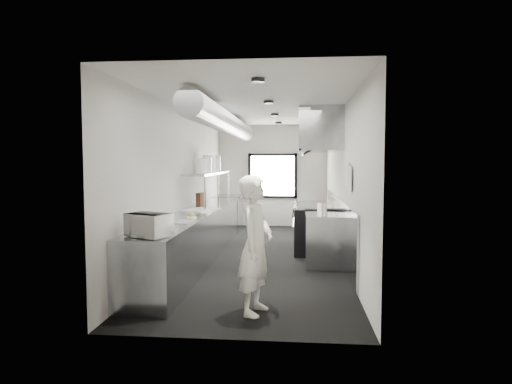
% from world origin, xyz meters
% --- Properties ---
extents(floor, '(3.00, 8.00, 0.01)m').
position_xyz_m(floor, '(0.00, 0.00, 0.00)').
color(floor, black).
rests_on(floor, ground).
extents(ceiling, '(3.00, 8.00, 0.01)m').
position_xyz_m(ceiling, '(0.00, 0.00, 2.80)').
color(ceiling, beige).
rests_on(ceiling, wall_back).
extents(wall_back, '(3.00, 0.02, 2.80)m').
position_xyz_m(wall_back, '(0.00, 4.00, 1.40)').
color(wall_back, '#BCB8B2').
rests_on(wall_back, floor).
extents(wall_front, '(3.00, 0.02, 2.80)m').
position_xyz_m(wall_front, '(0.00, -4.00, 1.40)').
color(wall_front, '#BCB8B2').
rests_on(wall_front, floor).
extents(wall_left, '(0.02, 8.00, 2.80)m').
position_xyz_m(wall_left, '(-1.50, 0.00, 1.40)').
color(wall_left, '#BCB8B2').
rests_on(wall_left, floor).
extents(wall_right, '(0.02, 8.00, 2.80)m').
position_xyz_m(wall_right, '(1.50, 0.00, 1.40)').
color(wall_right, '#BCB8B2').
rests_on(wall_right, floor).
extents(wall_cladding, '(0.03, 5.50, 1.10)m').
position_xyz_m(wall_cladding, '(1.48, 0.30, 0.55)').
color(wall_cladding, gray).
rests_on(wall_cladding, wall_right).
extents(hvac_duct, '(0.40, 6.40, 0.40)m').
position_xyz_m(hvac_duct, '(-0.70, 0.40, 2.55)').
color(hvac_duct, gray).
rests_on(hvac_duct, ceiling).
extents(service_window, '(1.36, 0.05, 1.25)m').
position_xyz_m(service_window, '(0.00, 3.96, 1.40)').
color(service_window, white).
rests_on(service_window, wall_back).
extents(exhaust_hood, '(0.81, 2.20, 0.88)m').
position_xyz_m(exhaust_hood, '(1.10, 0.70, 2.39)').
color(exhaust_hood, gray).
rests_on(exhaust_hood, ceiling).
extents(prep_counter, '(0.70, 6.00, 0.90)m').
position_xyz_m(prep_counter, '(-1.15, -0.50, 0.45)').
color(prep_counter, gray).
rests_on(prep_counter, floor).
extents(pass_shelf, '(0.45, 3.00, 0.68)m').
position_xyz_m(pass_shelf, '(-1.19, 1.00, 1.54)').
color(pass_shelf, gray).
rests_on(pass_shelf, prep_counter).
extents(range, '(0.88, 1.60, 0.94)m').
position_xyz_m(range, '(1.04, 0.70, 0.47)').
color(range, black).
rests_on(range, floor).
extents(bottle_station, '(0.65, 0.80, 0.90)m').
position_xyz_m(bottle_station, '(1.15, -0.70, 0.45)').
color(bottle_station, gray).
rests_on(bottle_station, floor).
extents(far_work_table, '(0.70, 1.20, 0.90)m').
position_xyz_m(far_work_table, '(-1.15, 3.20, 0.45)').
color(far_work_table, gray).
rests_on(far_work_table, floor).
extents(notice_sheet_a, '(0.02, 0.28, 0.38)m').
position_xyz_m(notice_sheet_a, '(1.47, -1.20, 1.60)').
color(notice_sheet_a, silver).
rests_on(notice_sheet_a, wall_right).
extents(notice_sheet_b, '(0.02, 0.28, 0.38)m').
position_xyz_m(notice_sheet_b, '(1.47, -1.55, 1.55)').
color(notice_sheet_b, silver).
rests_on(notice_sheet_b, wall_right).
extents(line_cook, '(0.53, 0.68, 1.64)m').
position_xyz_m(line_cook, '(0.19, -3.17, 0.82)').
color(line_cook, silver).
rests_on(line_cook, floor).
extents(microwave, '(0.58, 0.52, 0.28)m').
position_xyz_m(microwave, '(-1.11, -3.18, 1.04)').
color(microwave, white).
rests_on(microwave, prep_counter).
extents(deli_tub_a, '(0.20, 0.20, 0.11)m').
position_xyz_m(deli_tub_a, '(-1.28, -2.57, 0.96)').
color(deli_tub_a, beige).
rests_on(deli_tub_a, prep_counter).
extents(deli_tub_b, '(0.16, 0.16, 0.10)m').
position_xyz_m(deli_tub_b, '(-1.28, -2.31, 0.95)').
color(deli_tub_b, beige).
rests_on(deli_tub_b, prep_counter).
extents(newspaper, '(0.32, 0.40, 0.01)m').
position_xyz_m(newspaper, '(-1.05, -1.90, 0.90)').
color(newspaper, beige).
rests_on(newspaper, prep_counter).
extents(small_plate, '(0.24, 0.24, 0.01)m').
position_xyz_m(small_plate, '(-1.02, -1.39, 0.91)').
color(small_plate, white).
rests_on(small_plate, prep_counter).
extents(pastry, '(0.09, 0.09, 0.09)m').
position_xyz_m(pastry, '(-1.02, -1.39, 0.96)').
color(pastry, tan).
rests_on(pastry, small_plate).
extents(cutting_board, '(0.72, 0.81, 0.02)m').
position_xyz_m(cutting_board, '(-1.10, -0.31, 0.91)').
color(cutting_board, white).
rests_on(cutting_board, prep_counter).
extents(knife_block, '(0.17, 0.26, 0.26)m').
position_xyz_m(knife_block, '(-1.29, 0.63, 1.03)').
color(knife_block, '#57301E').
rests_on(knife_block, prep_counter).
extents(plate_stack_a, '(0.30, 0.30, 0.28)m').
position_xyz_m(plate_stack_a, '(-1.19, 0.19, 1.71)').
color(plate_stack_a, white).
rests_on(plate_stack_a, pass_shelf).
extents(plate_stack_b, '(0.30, 0.30, 0.31)m').
position_xyz_m(plate_stack_b, '(-1.22, 0.81, 1.72)').
color(plate_stack_b, white).
rests_on(plate_stack_b, pass_shelf).
extents(plate_stack_c, '(0.30, 0.30, 0.37)m').
position_xyz_m(plate_stack_c, '(-1.23, 1.16, 1.76)').
color(plate_stack_c, white).
rests_on(plate_stack_c, pass_shelf).
extents(plate_stack_d, '(0.29, 0.29, 0.37)m').
position_xyz_m(plate_stack_d, '(-1.18, 1.66, 1.76)').
color(plate_stack_d, white).
rests_on(plate_stack_d, pass_shelf).
extents(squeeze_bottle_a, '(0.08, 0.08, 0.19)m').
position_xyz_m(squeeze_bottle_a, '(1.08, -0.99, 1.00)').
color(squeeze_bottle_a, white).
rests_on(squeeze_bottle_a, bottle_station).
extents(squeeze_bottle_b, '(0.07, 0.07, 0.19)m').
position_xyz_m(squeeze_bottle_b, '(1.14, -0.87, 0.99)').
color(squeeze_bottle_b, white).
rests_on(squeeze_bottle_b, bottle_station).
extents(squeeze_bottle_c, '(0.08, 0.08, 0.19)m').
position_xyz_m(squeeze_bottle_c, '(1.06, -0.71, 0.99)').
color(squeeze_bottle_c, white).
rests_on(squeeze_bottle_c, bottle_station).
extents(squeeze_bottle_d, '(0.06, 0.06, 0.16)m').
position_xyz_m(squeeze_bottle_d, '(1.06, -0.51, 0.98)').
color(squeeze_bottle_d, white).
rests_on(squeeze_bottle_d, bottle_station).
extents(squeeze_bottle_e, '(0.07, 0.07, 0.16)m').
position_xyz_m(squeeze_bottle_e, '(1.06, -0.41, 0.98)').
color(squeeze_bottle_e, white).
rests_on(squeeze_bottle_e, bottle_station).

